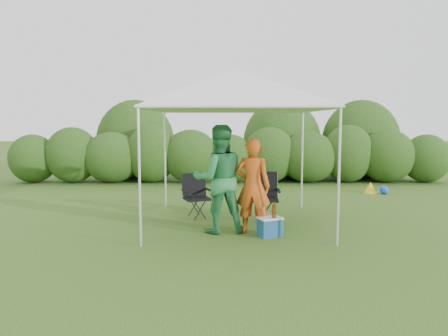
{
  "coord_description": "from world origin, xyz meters",
  "views": [
    {
      "loc": [
        -0.27,
        -7.5,
        1.89
      ],
      "look_at": [
        -0.22,
        0.4,
        1.05
      ],
      "focal_mm": 35.0,
      "sensor_mm": 36.0,
      "label": 1
    }
  ],
  "objects_px": {
    "canopy": "(236,90)",
    "man": "(253,186)",
    "chair_left": "(196,193)",
    "chair_right": "(265,193)",
    "woman": "(219,179)",
    "cooler": "(270,227)"
  },
  "relations": [
    {
      "from": "cooler",
      "to": "man",
      "type": "bearing_deg",
      "value": 121.84
    },
    {
      "from": "canopy",
      "to": "chair_right",
      "type": "distance_m",
      "value": 2.05
    },
    {
      "from": "canopy",
      "to": "chair_right",
      "type": "xyz_separation_m",
      "value": [
        0.57,
        0.34,
        -1.94
      ]
    },
    {
      "from": "cooler",
      "to": "woman",
      "type": "bearing_deg",
      "value": 139.05
    },
    {
      "from": "woman",
      "to": "cooler",
      "type": "xyz_separation_m",
      "value": [
        0.84,
        -0.29,
        -0.76
      ]
    },
    {
      "from": "chair_left",
      "to": "cooler",
      "type": "relative_size",
      "value": 1.89
    },
    {
      "from": "chair_right",
      "to": "cooler",
      "type": "bearing_deg",
      "value": -88.53
    },
    {
      "from": "chair_left",
      "to": "man",
      "type": "relative_size",
      "value": 0.53
    },
    {
      "from": "chair_right",
      "to": "cooler",
      "type": "distance_m",
      "value": 1.33
    },
    {
      "from": "man",
      "to": "chair_right",
      "type": "bearing_deg",
      "value": -93.55
    },
    {
      "from": "woman",
      "to": "cooler",
      "type": "distance_m",
      "value": 1.17
    },
    {
      "from": "chair_right",
      "to": "woman",
      "type": "height_order",
      "value": "woman"
    },
    {
      "from": "man",
      "to": "woman",
      "type": "xyz_separation_m",
      "value": [
        -0.57,
        0.09,
        0.11
      ]
    },
    {
      "from": "chair_right",
      "to": "cooler",
      "type": "xyz_separation_m",
      "value": [
        -0.04,
        -1.28,
        -0.36
      ]
    },
    {
      "from": "woman",
      "to": "chair_left",
      "type": "bearing_deg",
      "value": -77.43
    },
    {
      "from": "woman",
      "to": "chair_right",
      "type": "bearing_deg",
      "value": -140.15
    },
    {
      "from": "canopy",
      "to": "man",
      "type": "relative_size",
      "value": 1.92
    },
    {
      "from": "cooler",
      "to": "chair_right",
      "type": "bearing_deg",
      "value": 66.48
    },
    {
      "from": "canopy",
      "to": "chair_left",
      "type": "relative_size",
      "value": 3.6
    },
    {
      "from": "canopy",
      "to": "cooler",
      "type": "height_order",
      "value": "canopy"
    },
    {
      "from": "chair_left",
      "to": "cooler",
      "type": "distance_m",
      "value": 2.02
    },
    {
      "from": "chair_right",
      "to": "chair_left",
      "type": "distance_m",
      "value": 1.37
    }
  ]
}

